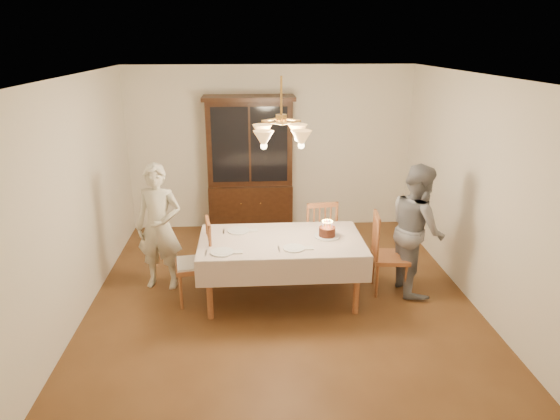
{
  "coord_description": "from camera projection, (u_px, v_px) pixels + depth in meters",
  "views": [
    {
      "loc": [
        -0.37,
        -5.36,
        2.97
      ],
      "look_at": [
        0.0,
        0.2,
        1.05
      ],
      "focal_mm": 32.0,
      "sensor_mm": 36.0,
      "label": 1
    }
  ],
  "objects": [
    {
      "name": "china_hutch",
      "position": [
        250.0,
        168.0,
        7.81
      ],
      "size": [
        1.38,
        0.54,
        2.16
      ],
      "color": "black",
      "rests_on": "ground"
    },
    {
      "name": "chair_far_side",
      "position": [
        318.0,
        238.0,
        6.65
      ],
      "size": [
        0.48,
        0.47,
        1.0
      ],
      "color": "brown",
      "rests_on": "ground"
    },
    {
      "name": "chair_left_end",
      "position": [
        195.0,
        265.0,
        5.84
      ],
      "size": [
        0.48,
        0.5,
        1.0
      ],
      "color": "brown",
      "rests_on": "ground"
    },
    {
      "name": "ground",
      "position": [
        281.0,
        297.0,
        6.04
      ],
      "size": [
        5.0,
        5.0,
        0.0
      ],
      "primitive_type": "plane",
      "color": "#543218",
      "rests_on": "ground"
    },
    {
      "name": "place_setting_far_left",
      "position": [
        240.0,
        231.0,
        6.03
      ],
      "size": [
        0.41,
        0.27,
        0.02
      ],
      "color": "white",
      "rests_on": "dining_table"
    },
    {
      "name": "dining_table",
      "position": [
        281.0,
        245.0,
        5.82
      ],
      "size": [
        1.9,
        1.1,
        0.76
      ],
      "color": "brown",
      "rests_on": "ground"
    },
    {
      "name": "place_setting_near_left",
      "position": [
        223.0,
        252.0,
        5.43
      ],
      "size": [
        0.41,
        0.26,
        0.02
      ],
      "color": "white",
      "rests_on": "dining_table"
    },
    {
      "name": "adult_in_grey",
      "position": [
        417.0,
        229.0,
        6.0
      ],
      "size": [
        0.63,
        0.8,
        1.59
      ],
      "primitive_type": "imported",
      "rotation": [
        0.0,
        0.0,
        1.61
      ],
      "color": "slate",
      "rests_on": "ground"
    },
    {
      "name": "room_shell",
      "position": [
        281.0,
        171.0,
        5.53
      ],
      "size": [
        5.0,
        5.0,
        5.0
      ],
      "color": "white",
      "rests_on": "ground"
    },
    {
      "name": "chair_right_end",
      "position": [
        389.0,
        258.0,
        6.06
      ],
      "size": [
        0.47,
        0.48,
        1.0
      ],
      "color": "brown",
      "rests_on": "ground"
    },
    {
      "name": "place_setting_near_right",
      "position": [
        295.0,
        248.0,
        5.53
      ],
      "size": [
        0.39,
        0.24,
        0.02
      ],
      "color": "white",
      "rests_on": "dining_table"
    },
    {
      "name": "birthday_cake",
      "position": [
        327.0,
        232.0,
        5.85
      ],
      "size": [
        0.3,
        0.3,
        0.2
      ],
      "color": "white",
      "rests_on": "dining_table"
    },
    {
      "name": "chandelier",
      "position": [
        281.0,
        135.0,
        5.4
      ],
      "size": [
        0.62,
        0.62,
        0.73
      ],
      "color": "#BF8C3F",
      "rests_on": "ground"
    },
    {
      "name": "elderly_woman",
      "position": [
        159.0,
        227.0,
        6.08
      ],
      "size": [
        0.63,
        0.47,
        1.58
      ],
      "primitive_type": "imported",
      "rotation": [
        0.0,
        0.0,
        -0.18
      ],
      "color": "beige",
      "rests_on": "ground"
    }
  ]
}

